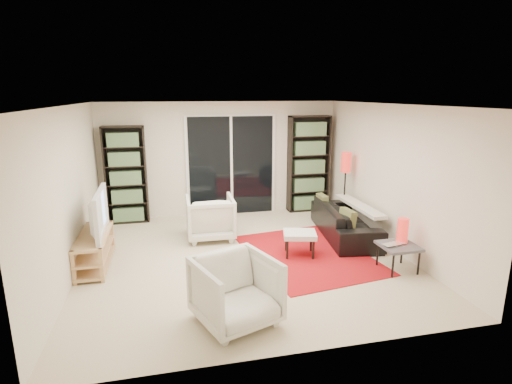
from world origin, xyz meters
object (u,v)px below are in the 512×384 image
Objects in this scene: armchair_back at (210,217)px; side_table at (399,247)px; armchair_front at (236,291)px; bookshelf_left at (126,175)px; ottoman at (300,236)px; bookshelf_right at (309,164)px; tv_stand at (95,249)px; sofa at (345,220)px; floor_lamp at (346,169)px.

armchair_back is 3.23m from side_table.
armchair_front reaches higher than armchair_back.
ottoman is at bearing -40.79° from bookshelf_left.
ottoman and side_table have the same top height.
ottoman is (-1.02, -2.44, -0.71)m from bookshelf_right.
ottoman is at bearing -5.87° from tv_stand.
sofa is at bearing 94.94° from side_table.
floor_lamp is at bearing 44.64° from ottoman.
sofa is at bearing 24.13° from armchair_front.
bookshelf_right is 1.59× the size of tv_stand.
bookshelf_left is at bearing 180.00° from bookshelf_right.
side_table is (2.58, 0.84, -0.03)m from armchair_front.
bookshelf_left is 4.36m from sofa.
tv_stand is 1.54× the size of armchair_back.
floor_lamp reaches higher than armchair_front.
tv_stand is 2.49× the size of side_table.
bookshelf_right is 1.03× the size of sofa.
tv_stand is 2.72m from armchair_front.
armchair_front is (-2.45, -2.38, 0.09)m from sofa.
tv_stand is at bearing -153.18° from bookshelf_right.
floor_lamp is (2.72, 0.26, 0.72)m from armchair_back.
sofa is 1.55m from side_table.
bookshelf_left is 3.25× the size of ottoman.
bookshelf_left reaches higher than floor_lamp.
floor_lamp is (4.57, 1.06, 0.85)m from tv_stand.
floor_lamp reaches higher than sofa.
armchair_front is at bearing -128.38° from ottoman.
armchair_front is at bearing -131.72° from floor_lamp.
floor_lamp is (0.39, -1.05, 0.06)m from bookshelf_right.
sofa is at bearing -23.93° from bookshelf_left.
bookshelf_right reaches higher than armchair_back.
bookshelf_right reaches higher than tv_stand.
armchair_back is 1.42× the size of ottoman.
armchair_back is at bearing 69.26° from armchair_front.
armchair_back reaches higher than tv_stand.
bookshelf_right is 2.74m from ottoman.
bookshelf_left is 3.79m from ottoman.
side_table is (1.24, -0.85, 0.02)m from ottoman.
armchair_back is at bearing -174.62° from floor_lamp.
armchair_back is at bearing -40.68° from bookshelf_left.
bookshelf_left is at bearing -39.72° from armchair_back.
side_table is (2.55, -1.98, -0.03)m from armchair_back.
armchair_front is (-0.03, -2.83, 0.00)m from armchair_back.
ottoman is (1.34, 1.69, -0.05)m from armchair_front.
armchair_front is at bearing 141.94° from sofa.
side_table is at bearing -167.37° from sofa.
side_table is at bearing -86.17° from bookshelf_right.
tv_stand is 2.03m from armchair_back.
bookshelf_right is 4.75m from tv_stand.
side_table is 0.37× the size of floor_lamp.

